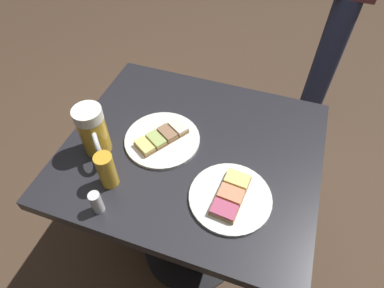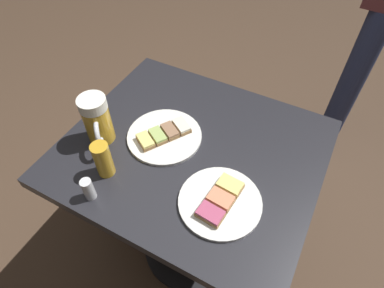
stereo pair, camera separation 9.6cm
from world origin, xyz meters
TOP-DOWN VIEW (x-y plane):
  - ground_plane at (0.00, 0.00)m, footprint 6.00×6.00m
  - cafe_table at (0.00, 0.00)m, footprint 0.76×0.66m
  - plate_near at (0.10, 0.00)m, footprint 0.23×0.23m
  - plate_far at (-0.15, 0.13)m, footprint 0.22×0.22m
  - beer_mug at (0.26, 0.09)m, footprint 0.11×0.12m
  - beer_glass_small at (0.17, 0.19)m, footprint 0.05×0.05m
  - salt_shaker at (0.16, 0.28)m, footprint 0.03×0.03m

SIDE VIEW (x-z plane):
  - ground_plane at x=0.00m, z-range 0.00..0.00m
  - cafe_table at x=0.00m, z-range 0.19..0.89m
  - plate_near at x=0.10m, z-range 0.70..0.73m
  - plate_far at x=-0.15m, z-range 0.70..0.73m
  - salt_shaker at x=0.16m, z-range 0.70..0.77m
  - beer_glass_small at x=0.17m, z-range 0.70..0.82m
  - beer_mug at x=0.26m, z-range 0.70..0.86m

